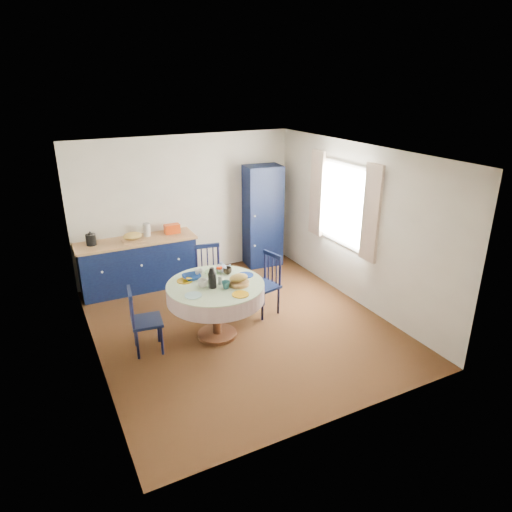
{
  "coord_description": "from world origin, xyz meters",
  "views": [
    {
      "loc": [
        -2.46,
        -5.32,
        3.4
      ],
      "look_at": [
        0.35,
        0.2,
        0.96
      ],
      "focal_mm": 32.0,
      "sensor_mm": 36.0,
      "label": 1
    }
  ],
  "objects_px": {
    "mug_c": "(228,271)",
    "mug_d": "(199,273)",
    "mug_a": "(203,283)",
    "chair_right": "(265,284)",
    "mug_b": "(226,285)",
    "cobalt_bowl": "(192,277)",
    "chair_far": "(210,276)",
    "chair_left": "(144,320)",
    "pantry_cabinet": "(263,216)",
    "kitchen_counter": "(138,263)",
    "dining_table": "(216,292)"
  },
  "relations": [
    {
      "from": "mug_c",
      "to": "mug_d",
      "type": "distance_m",
      "value": 0.41
    },
    {
      "from": "mug_a",
      "to": "mug_d",
      "type": "height_order",
      "value": "mug_a"
    },
    {
      "from": "chair_right",
      "to": "mug_d",
      "type": "bearing_deg",
      "value": -104.2
    },
    {
      "from": "mug_b",
      "to": "cobalt_bowl",
      "type": "bearing_deg",
      "value": 122.19
    },
    {
      "from": "chair_far",
      "to": "mug_c",
      "type": "bearing_deg",
      "value": -80.26
    },
    {
      "from": "chair_left",
      "to": "mug_c",
      "type": "relative_size",
      "value": 7.39
    },
    {
      "from": "chair_left",
      "to": "mug_a",
      "type": "bearing_deg",
      "value": -89.21
    },
    {
      "from": "chair_far",
      "to": "cobalt_bowl",
      "type": "xyz_separation_m",
      "value": [
        -0.52,
        -0.66,
        0.34
      ]
    },
    {
      "from": "mug_b",
      "to": "mug_d",
      "type": "height_order",
      "value": "same"
    },
    {
      "from": "chair_far",
      "to": "pantry_cabinet",
      "type": "bearing_deg",
      "value": 46.45
    },
    {
      "from": "cobalt_bowl",
      "to": "mug_a",
      "type": "bearing_deg",
      "value": -80.88
    },
    {
      "from": "mug_d",
      "to": "mug_b",
      "type": "bearing_deg",
      "value": -71.55
    },
    {
      "from": "kitchen_counter",
      "to": "mug_c",
      "type": "xyz_separation_m",
      "value": [
        0.86,
        -1.83,
        0.4
      ]
    },
    {
      "from": "mug_b",
      "to": "mug_c",
      "type": "relative_size",
      "value": 0.91
    },
    {
      "from": "pantry_cabinet",
      "to": "mug_c",
      "type": "distance_m",
      "value": 2.41
    },
    {
      "from": "chair_left",
      "to": "cobalt_bowl",
      "type": "distance_m",
      "value": 0.86
    },
    {
      "from": "dining_table",
      "to": "chair_right",
      "type": "xyz_separation_m",
      "value": [
        0.93,
        0.32,
        -0.2
      ]
    },
    {
      "from": "kitchen_counter",
      "to": "mug_b",
      "type": "bearing_deg",
      "value": -72.93
    },
    {
      "from": "dining_table",
      "to": "mug_d",
      "type": "relative_size",
      "value": 11.97
    },
    {
      "from": "chair_far",
      "to": "mug_c",
      "type": "distance_m",
      "value": 0.8
    },
    {
      "from": "chair_far",
      "to": "mug_a",
      "type": "relative_size",
      "value": 7.17
    },
    {
      "from": "chair_far",
      "to": "mug_b",
      "type": "relative_size",
      "value": 8.73
    },
    {
      "from": "pantry_cabinet",
      "to": "dining_table",
      "type": "height_order",
      "value": "pantry_cabinet"
    },
    {
      "from": "pantry_cabinet",
      "to": "mug_d",
      "type": "distance_m",
      "value": 2.6
    },
    {
      "from": "pantry_cabinet",
      "to": "chair_right",
      "type": "xyz_separation_m",
      "value": [
        -0.89,
        -1.77,
        -0.48
      ]
    },
    {
      "from": "mug_c",
      "to": "dining_table",
      "type": "bearing_deg",
      "value": -139.42
    },
    {
      "from": "chair_far",
      "to": "cobalt_bowl",
      "type": "distance_m",
      "value": 0.9
    },
    {
      "from": "chair_left",
      "to": "mug_a",
      "type": "distance_m",
      "value": 0.9
    },
    {
      "from": "cobalt_bowl",
      "to": "mug_d",
      "type": "bearing_deg",
      "value": 24.15
    },
    {
      "from": "chair_left",
      "to": "chair_right",
      "type": "relative_size",
      "value": 0.96
    },
    {
      "from": "dining_table",
      "to": "mug_d",
      "type": "height_order",
      "value": "dining_table"
    },
    {
      "from": "chair_right",
      "to": "mug_a",
      "type": "distance_m",
      "value": 1.23
    },
    {
      "from": "mug_a",
      "to": "mug_d",
      "type": "xyz_separation_m",
      "value": [
        0.08,
        0.36,
        -0.0
      ]
    },
    {
      "from": "pantry_cabinet",
      "to": "mug_a",
      "type": "height_order",
      "value": "pantry_cabinet"
    },
    {
      "from": "mug_c",
      "to": "cobalt_bowl",
      "type": "height_order",
      "value": "mug_c"
    },
    {
      "from": "mug_d",
      "to": "kitchen_counter",
      "type": "bearing_deg",
      "value": 105.3
    },
    {
      "from": "mug_c",
      "to": "cobalt_bowl",
      "type": "xyz_separation_m",
      "value": [
        -0.51,
        0.06,
        -0.02
      ]
    },
    {
      "from": "mug_b",
      "to": "mug_a",
      "type": "bearing_deg",
      "value": 145.04
    },
    {
      "from": "mug_c",
      "to": "pantry_cabinet",
      "type": "bearing_deg",
      "value": 50.35
    },
    {
      "from": "kitchen_counter",
      "to": "dining_table",
      "type": "height_order",
      "value": "kitchen_counter"
    },
    {
      "from": "chair_right",
      "to": "dining_table",
      "type": "bearing_deg",
      "value": -83.65
    },
    {
      "from": "kitchen_counter",
      "to": "mug_d",
      "type": "distance_m",
      "value": 1.83
    },
    {
      "from": "chair_left",
      "to": "chair_right",
      "type": "bearing_deg",
      "value": -75.34
    },
    {
      "from": "kitchen_counter",
      "to": "chair_left",
      "type": "bearing_deg",
      "value": -100.49
    },
    {
      "from": "dining_table",
      "to": "mug_a",
      "type": "distance_m",
      "value": 0.26
    },
    {
      "from": "chair_left",
      "to": "cobalt_bowl",
      "type": "xyz_separation_m",
      "value": [
        0.75,
        0.21,
        0.37
      ]
    },
    {
      "from": "mug_b",
      "to": "chair_left",
      "type": "bearing_deg",
      "value": 165.42
    },
    {
      "from": "cobalt_bowl",
      "to": "chair_right",
      "type": "bearing_deg",
      "value": 1.36
    },
    {
      "from": "kitchen_counter",
      "to": "chair_left",
      "type": "relative_size",
      "value": 2.18
    },
    {
      "from": "chair_far",
      "to": "chair_right",
      "type": "distance_m",
      "value": 0.91
    }
  ]
}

